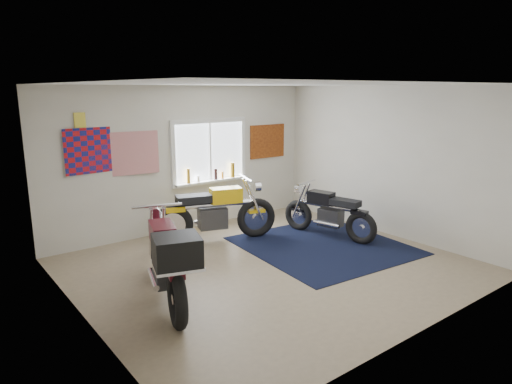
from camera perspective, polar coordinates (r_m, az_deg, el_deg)
ground at (r=7.03m, az=1.79°, el=-9.26°), size 5.50×5.50×0.00m
room_shell at (r=6.59m, az=1.89°, el=4.09°), size 5.50×5.50×5.50m
navy_rug at (r=7.97m, az=8.41°, el=-6.64°), size 2.72×2.81×0.01m
window_assembly at (r=8.90m, az=-5.80°, el=4.53°), size 1.66×0.17×1.26m
oil_bottles at (r=8.95m, az=-5.03°, el=2.38°), size 1.09×0.09×0.30m
flag_display at (r=7.84m, az=-21.17°, el=8.38°), size 1.60×0.10×1.17m
triumph_poster at (r=9.73m, az=1.44°, el=6.36°), size 0.90×0.03×0.70m
yellow_triumph at (r=8.01m, az=-5.16°, el=-2.77°), size 2.17×0.91×1.13m
black_chrome_bike at (r=8.35m, az=9.10°, el=-2.75°), size 0.67×1.86×0.97m
maroon_tourer at (r=5.72m, az=-10.99°, el=-8.46°), size 1.06×2.19×1.13m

